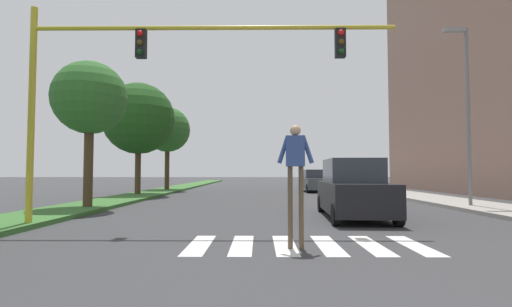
{
  "coord_description": "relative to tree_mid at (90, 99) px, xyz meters",
  "views": [
    {
      "loc": [
        -0.98,
        -0.15,
        1.55
      ],
      "look_at": [
        -1.13,
        14.93,
        2.27
      ],
      "focal_mm": 26.15,
      "sensor_mm": 36.0,
      "label": 1
    }
  ],
  "objects": [
    {
      "name": "ground_plane",
      "position": [
        7.85,
        15.29,
        -4.48
      ],
      "size": [
        140.0,
        140.0,
        0.0
      ],
      "primitive_type": "plane",
      "color": "#38383A"
    },
    {
      "name": "crosswalk",
      "position": [
        7.85,
        -6.94,
        -4.48
      ],
      "size": [
        4.95,
        2.2,
        0.01
      ],
      "color": "silver",
      "rests_on": "ground_plane"
    },
    {
      "name": "median_strip",
      "position": [
        -0.42,
        13.29,
        -4.41
      ],
      "size": [
        2.51,
        64.0,
        0.15
      ],
      "primitive_type": "cube",
      "color": "#386B2D",
      "rests_on": "ground_plane"
    },
    {
      "name": "tree_mid",
      "position": [
        0.0,
        0.0,
        0.0
      ],
      "size": [
        2.94,
        2.94,
        5.85
      ],
      "color": "#4C3823",
      "rests_on": "median_strip"
    },
    {
      "name": "tree_far",
      "position": [
        -0.78,
        8.45,
        0.39
      ],
      "size": [
        4.49,
        4.49,
        6.98
      ],
      "color": "#4C3823",
      "rests_on": "median_strip"
    },
    {
      "name": "tree_distant",
      "position": [
        -0.41,
        14.32,
        0.33
      ],
      "size": [
        3.53,
        3.53,
        6.46
      ],
      "color": "#4C3823",
      "rests_on": "median_strip"
    },
    {
      "name": "sidewalk_right",
      "position": [
        16.14,
        13.29,
        -4.41
      ],
      "size": [
        3.0,
        64.0,
        0.15
      ],
      "primitive_type": "cube",
      "color": "#9E9991",
      "rests_on": "ground_plane"
    },
    {
      "name": "traffic_light_gantry",
      "position": [
        3.61,
        -4.67,
        -0.07
      ],
      "size": [
        10.17,
        0.3,
        6.0
      ],
      "color": "gold",
      "rests_on": "median_strip"
    },
    {
      "name": "street_lamp_right",
      "position": [
        15.54,
        0.78,
        0.11
      ],
      "size": [
        1.02,
        0.24,
        7.5
      ],
      "color": "slate",
      "rests_on": "sidewalk_right"
    },
    {
      "name": "pedestrian_performer",
      "position": [
        7.59,
        -7.32,
        -2.82
      ],
      "size": [
        0.75,
        0.28,
        2.49
      ],
      "color": "brown",
      "rests_on": "ground_plane"
    },
    {
      "name": "suv_crossing",
      "position": [
        10.0,
        -2.31,
        -3.55
      ],
      "size": [
        2.18,
        4.69,
        1.97
      ],
      "color": "black",
      "rests_on": "ground_plane"
    },
    {
      "name": "sedan_midblock",
      "position": [
        11.06,
        13.7,
        -3.7
      ],
      "size": [
        1.93,
        4.58,
        1.68
      ],
      "color": "#474C51",
      "rests_on": "ground_plane"
    }
  ]
}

